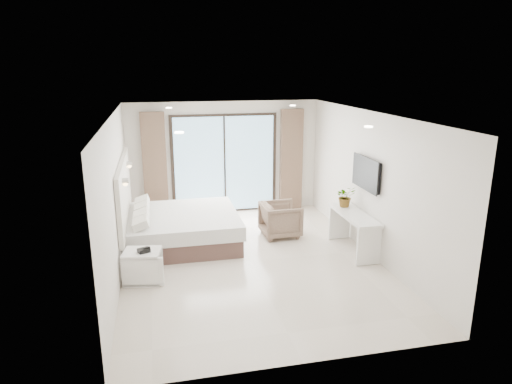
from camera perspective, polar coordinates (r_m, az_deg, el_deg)
ground at (r=8.56m, az=-0.66°, el=-8.62°), size 6.20×6.20×0.00m
room_shell at (r=8.84m, az=-3.12°, el=2.97°), size 4.62×6.22×2.72m
bed at (r=9.38m, az=-9.31°, el=-4.46°), size 2.23×2.13×0.76m
nightstand at (r=7.92m, az=-13.96°, el=-9.01°), size 0.67×0.59×0.54m
phone at (r=7.75m, az=-13.85°, el=-7.10°), size 0.23×0.20×0.06m
console_desk at (r=9.01m, az=12.10°, el=-3.91°), size 0.47×1.50×0.77m
plant at (r=9.28m, az=11.10°, el=-0.82°), size 0.40×0.44×0.33m
armchair at (r=9.65m, az=3.08°, el=-3.26°), size 0.75×0.79×0.79m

